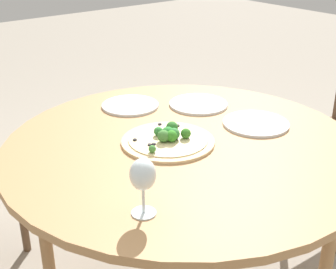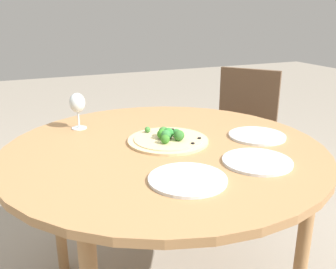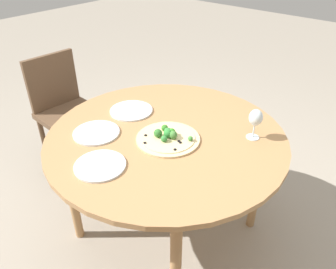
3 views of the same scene
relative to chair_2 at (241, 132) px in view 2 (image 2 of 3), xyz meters
The scene contains 7 objects.
dining_table 1.02m from the chair_2, 51.22° to the right, with size 1.23×1.23×0.72m.
chair_2 is the anchor object (origin of this frame).
pizza 0.98m from the chair_2, 51.85° to the right, with size 0.32×0.32×0.06m.
wine_glass 1.13m from the chair_2, 75.21° to the right, with size 0.07×0.07×0.16m.
plate_near 0.82m from the chair_2, 29.85° to the right, with size 0.23×0.23×0.01m.
plate_far 1.09m from the chair_2, 31.41° to the right, with size 0.24×0.24×0.01m.
plate_side 1.28m from the chair_2, 41.63° to the right, with size 0.24×0.24×0.01m.
Camera 2 is at (1.24, -0.51, 1.22)m, focal length 40.00 mm.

